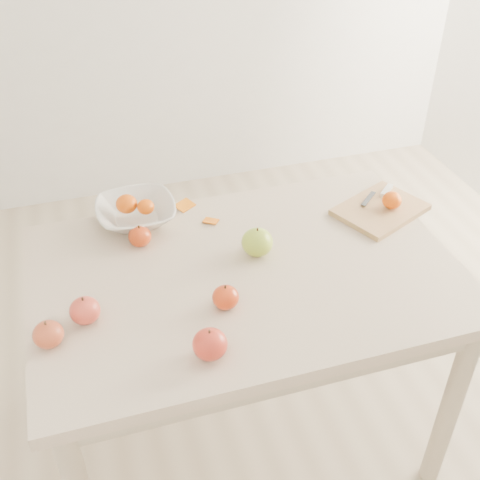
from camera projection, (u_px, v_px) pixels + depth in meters
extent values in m
plane|color=#C6B293|center=(244.00, 432.00, 2.14)|extent=(3.50, 3.50, 0.00)
cube|color=beige|center=(245.00, 275.00, 1.71)|extent=(1.20, 0.80, 0.04)
cylinder|color=#BCAA8E|center=(65.00, 328.00, 2.07)|extent=(0.06, 0.06, 0.71)
cylinder|color=#BCAA8E|center=(351.00, 269.00, 2.32)|extent=(0.06, 0.06, 0.71)
cylinder|color=#BCAA8E|center=(450.00, 407.00, 1.80)|extent=(0.06, 0.06, 0.71)
cube|color=#AD7C56|center=(380.00, 210.00, 1.93)|extent=(0.33, 0.29, 0.02)
ellipsoid|color=#CE4707|center=(392.00, 200.00, 1.90)|extent=(0.06, 0.06, 0.05)
imported|color=silver|center=(136.00, 213.00, 1.87)|extent=(0.25, 0.25, 0.06)
ellipsoid|color=#CD5207|center=(127.00, 204.00, 1.86)|extent=(0.07, 0.07, 0.06)
ellipsoid|color=#D35807|center=(146.00, 207.00, 1.85)|extent=(0.05, 0.05, 0.05)
cube|color=orange|center=(185.00, 206.00, 1.95)|extent=(0.07, 0.07, 0.01)
cube|color=orange|center=(211.00, 221.00, 1.88)|extent=(0.06, 0.05, 0.01)
cube|color=white|center=(387.00, 191.00, 1.99)|extent=(0.07, 0.06, 0.01)
cube|color=#36383D|center=(368.00, 199.00, 1.95)|extent=(0.08, 0.08, 0.00)
ellipsoid|color=olive|center=(257.00, 242.00, 1.73)|extent=(0.09, 0.09, 0.08)
ellipsoid|color=#9B050E|center=(226.00, 297.00, 1.56)|extent=(0.07, 0.07, 0.06)
ellipsoid|color=#8E0203|center=(140.00, 236.00, 1.77)|extent=(0.07, 0.07, 0.06)
ellipsoid|color=#A61C28|center=(85.00, 310.00, 1.51)|extent=(0.08, 0.08, 0.07)
ellipsoid|color=maroon|center=(48.00, 334.00, 1.45)|extent=(0.07, 0.07, 0.07)
ellipsoid|color=maroon|center=(210.00, 344.00, 1.42)|extent=(0.08, 0.08, 0.08)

